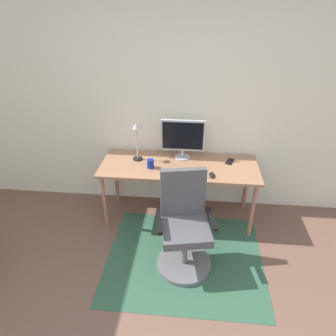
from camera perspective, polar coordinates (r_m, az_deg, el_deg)
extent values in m
cube|color=white|center=(3.49, 0.64, 12.36)|extent=(6.00, 0.10, 2.60)
cube|color=#2F563F|center=(3.24, 3.12, -16.55)|extent=(1.57, 1.33, 0.01)
cube|color=#A37152|center=(3.36, 2.11, 0.33)|extent=(1.75, 0.65, 0.03)
cylinder|color=#AC6D57|center=(3.46, -11.95, -6.31)|extent=(0.04, 0.04, 0.68)
cylinder|color=#AC6D57|center=(3.39, 15.70, -7.78)|extent=(0.04, 0.04, 0.68)
cylinder|color=#AC6D57|center=(3.89, -9.82, -1.75)|extent=(0.04, 0.04, 0.68)
cylinder|color=#AC6D57|center=(3.82, 14.58, -2.95)|extent=(0.04, 0.04, 0.68)
cylinder|color=#B2B2B7|center=(3.51, 2.71, 2.09)|extent=(0.18, 0.18, 0.01)
cylinder|color=#B2B2B7|center=(3.48, 2.73, 2.82)|extent=(0.04, 0.04, 0.09)
cube|color=#B7B7BC|center=(3.39, 2.82, 6.19)|extent=(0.49, 0.04, 0.36)
cube|color=black|center=(3.37, 2.80, 6.06)|extent=(0.45, 0.00, 0.32)
cube|color=black|center=(3.18, 2.65, -0.99)|extent=(0.43, 0.13, 0.02)
ellipsoid|color=black|center=(3.17, 8.28, -1.29)|extent=(0.06, 0.10, 0.03)
cylinder|color=navy|center=(3.28, -3.35, 0.83)|extent=(0.07, 0.07, 0.10)
cube|color=black|center=(3.48, 11.60, 1.22)|extent=(0.11, 0.16, 0.01)
cylinder|color=black|center=(3.48, -5.74, 1.78)|extent=(0.11, 0.11, 0.01)
cylinder|color=beige|center=(3.40, -5.90, 4.62)|extent=(0.02, 0.02, 0.37)
cone|color=beige|center=(3.31, -6.09, 7.97)|extent=(0.08, 0.08, 0.06)
cylinder|color=slate|center=(3.16, 3.03, -17.58)|extent=(0.54, 0.54, 0.05)
cylinder|color=slate|center=(3.00, 3.14, -14.83)|extent=(0.06, 0.06, 0.38)
cube|color=#4C4C51|center=(2.85, 3.27, -11.56)|extent=(0.52, 0.52, 0.08)
cube|color=#4C4C51|center=(2.82, 2.86, -4.60)|extent=(0.43, 0.14, 0.50)
cube|color=black|center=(2.75, -1.73, -10.19)|extent=(0.10, 0.31, 0.03)
cube|color=black|center=(2.82, 8.27, -9.47)|extent=(0.10, 0.31, 0.03)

